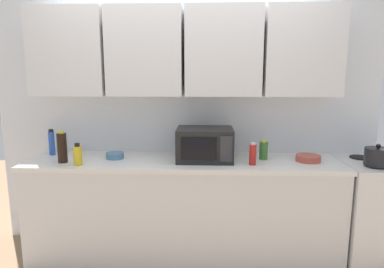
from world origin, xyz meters
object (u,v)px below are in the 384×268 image
(bowl_mixing_large, at_px, (115,155))
(stove_range, at_px, (383,212))
(bottle_green_oil, at_px, (264,150))
(kettle, at_px, (377,157))
(bottle_blue_cleaner, at_px, (52,143))
(microwave, at_px, (205,144))
(bottle_yellow_mustard, at_px, (78,155))
(bowl_ceramic_small, at_px, (308,158))
(bottle_soy_dark, at_px, (62,148))
(bottle_red_sauce, at_px, (253,154))

(bowl_mixing_large, bearing_deg, stove_range, -1.06)
(stove_range, bearing_deg, bottle_green_oil, 176.62)
(kettle, bearing_deg, stove_range, 39.47)
(bottle_blue_cleaner, bearing_deg, microwave, -5.45)
(bottle_yellow_mustard, xyz_separation_m, bowl_ceramic_small, (1.93, 0.20, -0.06))
(bottle_yellow_mustard, height_order, bowl_mixing_large, bottle_yellow_mustard)
(kettle, height_order, bottle_soy_dark, bottle_soy_dark)
(bottle_blue_cleaner, bearing_deg, bottle_yellow_mustard, -42.47)
(stove_range, bearing_deg, bottle_yellow_mustard, -175.83)
(bottle_yellow_mustard, relative_size, bottle_blue_cleaner, 0.76)
(bottle_red_sauce, bearing_deg, kettle, -1.00)
(bottle_yellow_mustard, xyz_separation_m, bottle_blue_cleaner, (-0.37, 0.34, 0.03))
(bottle_red_sauce, bearing_deg, bottle_yellow_mustard, -177.34)
(bottle_green_oil, xyz_separation_m, bottle_yellow_mustard, (-1.55, -0.25, 0.00))
(bowl_ceramic_small, bearing_deg, bottle_yellow_mustard, -174.11)
(microwave, relative_size, bowl_mixing_large, 3.05)
(bottle_red_sauce, relative_size, bottle_blue_cleaner, 0.77)
(microwave, bearing_deg, bottle_yellow_mustard, -168.74)
(kettle, distance_m, microwave, 1.40)
(stove_range, relative_size, microwave, 1.90)
(bottle_soy_dark, bearing_deg, bottle_green_oil, 5.69)
(bowl_ceramic_small, bearing_deg, bottle_soy_dark, -176.75)
(stove_range, xyz_separation_m, bowl_mixing_large, (-2.35, 0.04, 0.47))
(bowl_ceramic_small, bearing_deg, stove_range, -0.79)
(bottle_yellow_mustard, distance_m, bottle_red_sauce, 1.43)
(kettle, height_order, bowl_ceramic_small, kettle)
(bottle_blue_cleaner, xyz_separation_m, bottle_soy_dark, (0.21, -0.26, 0.01))
(stove_range, height_order, bottle_red_sauce, bottle_red_sauce)
(bottle_blue_cleaner, distance_m, bottle_soy_dark, 0.34)
(microwave, height_order, bottle_yellow_mustard, microwave)
(bottle_red_sauce, relative_size, bowl_mixing_large, 1.17)
(bottle_soy_dark, relative_size, bowl_mixing_large, 1.71)
(kettle, distance_m, bowl_ceramic_small, 0.53)
(stove_range, bearing_deg, microwave, 179.35)
(kettle, height_order, bottle_red_sauce, kettle)
(bottle_blue_cleaner, xyz_separation_m, bowl_ceramic_small, (2.30, -0.14, -0.09))
(bottle_red_sauce, bearing_deg, stove_range, 6.02)
(bottle_blue_cleaner, distance_m, bowl_mixing_large, 0.63)
(stove_range, distance_m, bottle_green_oil, 1.17)
(bowl_ceramic_small, distance_m, bowl_mixing_large, 1.68)
(bottle_soy_dark, bearing_deg, kettle, -0.68)
(microwave, xyz_separation_m, bowl_mixing_large, (-0.80, 0.03, -0.11))
(stove_range, xyz_separation_m, bottle_blue_cleaner, (-2.97, 0.15, 0.56))
(bottle_blue_cleaner, bearing_deg, bowl_mixing_large, -10.05)
(kettle, bearing_deg, bottle_yellow_mustard, -178.84)
(microwave, distance_m, bottle_blue_cleaner, 1.42)
(kettle, distance_m, bottle_blue_cleaner, 2.82)
(kettle, relative_size, bottle_soy_dark, 0.73)
(kettle, height_order, bottle_green_oil, kettle)
(microwave, xyz_separation_m, bottle_green_oil, (0.51, 0.04, -0.06))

